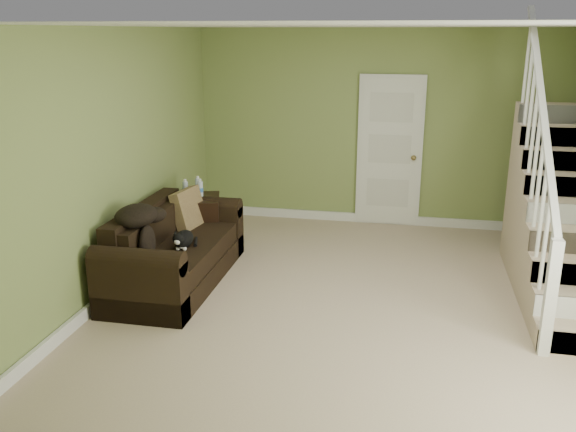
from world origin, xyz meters
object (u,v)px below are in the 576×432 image
at_px(cat, 183,239).
at_px(banana, 176,257).
at_px(side_table, 196,224).
at_px(sofa, 172,254).

height_order(cat, banana, cat).
bearing_deg(banana, side_table, 84.62).
bearing_deg(cat, banana, -83.23).
distance_m(side_table, banana, 1.47).
distance_m(cat, banana, 0.36).
height_order(sofa, banana, sofa).
bearing_deg(banana, cat, 82.00).
distance_m(sofa, side_table, 0.95).
distance_m(sofa, banana, 0.57).
bearing_deg(side_table, cat, -76.58).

